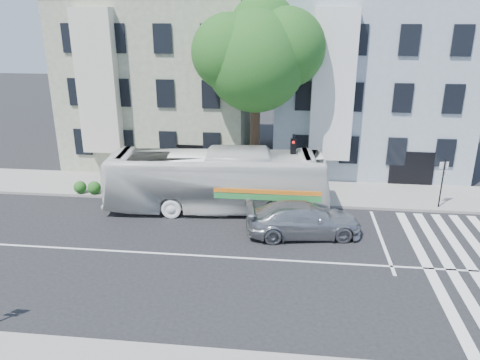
# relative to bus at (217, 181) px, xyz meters

# --- Properties ---
(ground) EXTENTS (120.00, 120.00, 0.00)m
(ground) POSITION_rel_bus_xyz_m (1.75, -5.20, -1.64)
(ground) COLOR black
(ground) RESTS_ON ground
(sidewalk_far) EXTENTS (80.00, 4.00, 0.15)m
(sidewalk_far) POSITION_rel_bus_xyz_m (1.75, 2.80, -1.56)
(sidewalk_far) COLOR gray
(sidewalk_far) RESTS_ON ground
(building_left) EXTENTS (12.00, 10.00, 11.00)m
(building_left) POSITION_rel_bus_xyz_m (-5.25, 9.80, 3.86)
(building_left) COLOR gray
(building_left) RESTS_ON ground
(building_right) EXTENTS (12.00, 10.00, 11.00)m
(building_right) POSITION_rel_bus_xyz_m (8.75, 9.80, 3.86)
(building_right) COLOR #8F9BAB
(building_right) RESTS_ON ground
(street_tree) EXTENTS (7.30, 5.90, 11.10)m
(street_tree) POSITION_rel_bus_xyz_m (1.81, 3.54, 6.19)
(street_tree) COLOR #2D2116
(street_tree) RESTS_ON ground
(bus) EXTENTS (3.76, 11.96, 3.28)m
(bus) POSITION_rel_bus_xyz_m (0.00, 0.00, 0.00)
(bus) COLOR white
(bus) RESTS_ON ground
(sedan) EXTENTS (3.08, 5.75, 1.58)m
(sedan) POSITION_rel_bus_xyz_m (4.57, -2.60, -0.85)
(sedan) COLOR #A8AAAF
(sedan) RESTS_ON ground
(hedge) EXTENTS (8.16, 4.08, 0.70)m
(hedge) POSITION_rel_bus_xyz_m (-3.96, 1.10, -1.14)
(hedge) COLOR #23591D
(hedge) RESTS_ON sidewalk_far
(traffic_signal) EXTENTS (0.41, 0.52, 4.04)m
(traffic_signal) POSITION_rel_bus_xyz_m (3.98, 0.83, 0.97)
(traffic_signal) COLOR black
(traffic_signal) RESTS_ON ground
(far_sign_pole) EXTENTS (0.48, 0.22, 2.70)m
(far_sign_pole) POSITION_rel_bus_xyz_m (11.90, 1.33, 0.20)
(far_sign_pole) COLOR black
(far_sign_pole) RESTS_ON sidewalk_far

